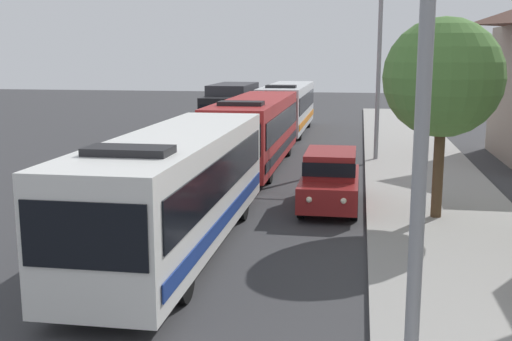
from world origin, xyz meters
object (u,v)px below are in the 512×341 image
roadside_tree (443,78)px  streetlamp_near (425,54)px  bus_lead (178,186)px  bus_second_in_line (255,129)px  bus_middle (287,106)px  streetlamp_mid (379,50)px  box_truck_oncoming (231,108)px  white_suv (330,177)px

roadside_tree → streetlamp_near: bearing=-98.2°
bus_lead → bus_second_in_line: same height
bus_middle → streetlamp_mid: size_ratio=1.35×
streetlamp_mid → bus_lead: bearing=-110.4°
bus_middle → roadside_tree: roadside_tree is taller
bus_middle → box_truck_oncoming: size_ratio=1.52×
box_truck_oncoming → streetlamp_near: bearing=-73.8°
streetlamp_mid → roadside_tree: bearing=-81.5°
white_suv → box_truck_oncoming: (-7.00, 17.80, 0.67)m
box_truck_oncoming → roadside_tree: roadside_tree is taller
box_truck_oncoming → streetlamp_mid: size_ratio=0.89×
streetlamp_near → streetlamp_mid: bearing=90.0°
white_suv → bus_second_in_line: bearing=117.3°
bus_middle → streetlamp_near: size_ratio=1.40×
bus_lead → streetlamp_mid: streetlamp_mid is taller
bus_lead → streetlamp_near: bearing=-52.4°
bus_lead → bus_second_in_line: (0.00, 12.31, 0.00)m
bus_second_in_line → box_truck_oncoming: 11.14m
bus_middle → roadside_tree: (6.98, -20.90, 2.66)m
white_suv → streetlamp_near: (1.70, -12.16, 4.03)m
bus_lead → streetlamp_near: size_ratio=1.42×
bus_middle → box_truck_oncoming: 3.79m
bus_middle → white_suv: size_ratio=2.41×
bus_lead → roadside_tree: roadside_tree is taller
bus_lead → streetlamp_near: (5.40, -7.02, 3.37)m
bus_lead → white_suv: bus_lead is taller
bus_lead → box_truck_oncoming: 23.18m
streetlamp_mid → bus_second_in_line: bearing=-157.9°
white_suv → streetlamp_near: 12.93m
streetlamp_near → roadside_tree: bearing=81.8°
white_suv → streetlamp_mid: streetlamp_mid is taller
bus_lead → white_suv: 6.37m
bus_lead → streetlamp_mid: size_ratio=1.36×
bus_lead → bus_middle: size_ratio=1.01×
streetlamp_near → box_truck_oncoming: bearing=106.2°
bus_second_in_line → roadside_tree: (6.98, -8.39, 2.66)m
bus_middle → streetlamp_near: streetlamp_near is taller
roadside_tree → streetlamp_mid: bearing=98.5°
bus_second_in_line → roadside_tree: bearing=-50.2°
white_suv → box_truck_oncoming: size_ratio=0.63×
streetlamp_near → white_suv: bearing=98.0°
bus_lead → bus_middle: bearing=90.0°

